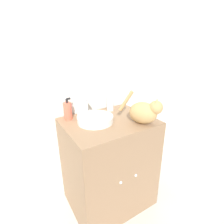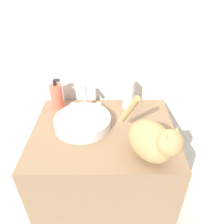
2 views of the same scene
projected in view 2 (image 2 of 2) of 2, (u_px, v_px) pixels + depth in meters
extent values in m
cube|color=silver|center=(104.00, 30.00, 1.15)|extent=(6.00, 0.05, 2.50)
cube|color=#8C6B4C|center=(105.00, 183.00, 1.34)|extent=(0.72, 0.57, 0.85)
cylinder|color=silver|center=(83.00, 122.00, 1.11)|extent=(0.29, 0.29, 0.05)
cylinder|color=silver|center=(85.00, 97.00, 1.21)|extent=(0.02, 0.02, 0.16)
cylinder|color=silver|center=(83.00, 87.00, 1.14)|extent=(0.02, 0.06, 0.02)
cylinder|color=white|center=(73.00, 106.00, 1.25)|extent=(0.03, 0.03, 0.03)
cylinder|color=white|center=(98.00, 106.00, 1.25)|extent=(0.03, 0.03, 0.03)
ellipsoid|color=tan|center=(150.00, 141.00, 0.90)|extent=(0.25, 0.26, 0.17)
sphere|color=tan|center=(170.00, 143.00, 0.81)|extent=(0.15, 0.15, 0.10)
cone|color=tan|center=(166.00, 138.00, 0.77)|extent=(0.05, 0.05, 0.04)
cone|color=tan|center=(177.00, 131.00, 0.80)|extent=(0.05, 0.05, 0.04)
cylinder|color=tan|center=(129.00, 110.00, 0.95)|extent=(0.09, 0.11, 0.18)
cylinder|color=#EF6047|center=(57.00, 97.00, 1.23)|extent=(0.07, 0.07, 0.14)
cylinder|color=black|center=(55.00, 83.00, 1.18)|extent=(0.02, 0.02, 0.03)
cylinder|color=black|center=(57.00, 80.00, 1.17)|extent=(0.03, 0.02, 0.02)
cylinder|color=silver|center=(128.00, 95.00, 1.22)|extent=(0.06, 0.06, 0.17)
cone|color=white|center=(129.00, 78.00, 1.16)|extent=(0.06, 0.06, 0.04)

